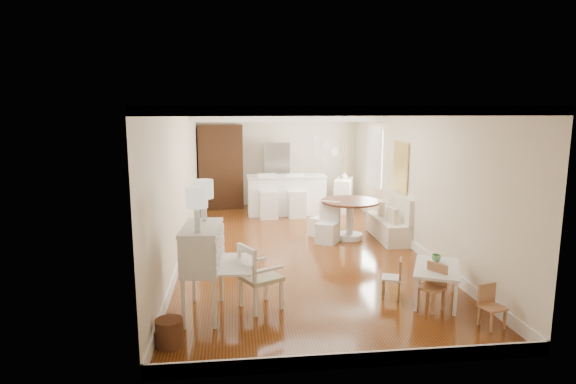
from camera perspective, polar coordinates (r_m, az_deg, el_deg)
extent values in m
plane|color=brown|center=(9.67, 1.26, -6.69)|extent=(9.00, 9.00, 0.00)
cube|color=white|center=(9.26, 1.33, 10.14)|extent=(4.50, 9.00, 0.04)
cube|color=beige|center=(13.80, -1.24, 4.31)|extent=(4.50, 0.04, 2.80)
cube|color=beige|center=(5.03, 8.30, -6.07)|extent=(4.50, 0.04, 2.80)
cube|color=beige|center=(9.33, -12.53, 1.27)|extent=(0.04, 9.00, 2.80)
cube|color=beige|center=(9.92, 14.29, 1.71)|extent=(0.04, 9.00, 2.80)
cube|color=white|center=(11.44, -0.19, 9.24)|extent=(4.50, 0.45, 0.36)
cube|color=tan|center=(10.35, 13.17, 2.94)|extent=(0.04, 0.84, 1.04)
cube|color=white|center=(12.15, 10.24, 4.07)|extent=(0.04, 1.10, 1.40)
cylinder|color=#381E11|center=(13.68, -6.28, 6.09)|extent=(0.30, 0.03, 0.30)
cylinder|color=white|center=(8.76, 1.78, 9.82)|extent=(0.36, 0.36, 0.08)
cube|color=silver|center=(6.64, -10.08, -9.16)|extent=(1.04, 1.06, 1.24)
cube|color=white|center=(6.81, -3.27, -9.91)|extent=(0.72, 0.72, 0.93)
cylinder|color=#5A311C|center=(6.06, -13.87, -15.89)|extent=(0.43, 0.43, 0.33)
cube|color=silver|center=(7.42, 17.15, -10.34)|extent=(0.99, 1.19, 0.51)
cube|color=#B87D53|center=(7.07, 16.57, -10.73)|extent=(0.44, 0.44, 0.66)
cube|color=#9D7C47|center=(7.40, 12.18, -9.84)|extent=(0.37, 0.37, 0.59)
cube|color=#B67B52|center=(6.82, 23.09, -12.39)|extent=(0.33, 0.33, 0.56)
cube|color=silver|center=(10.46, 11.78, -2.83)|extent=(0.52, 1.60, 0.98)
cylinder|color=#4E2919|center=(10.33, 7.33, -3.27)|extent=(1.59, 1.59, 0.84)
cube|color=silver|center=(9.98, 4.72, -3.67)|extent=(0.56, 0.57, 0.85)
cube|color=white|center=(10.49, 3.95, -3.09)|extent=(0.54, 0.55, 0.81)
cube|color=white|center=(12.55, -0.18, -0.35)|extent=(2.05, 0.65, 1.03)
cube|color=white|center=(12.11, -2.39, -0.53)|extent=(0.48, 0.48, 1.12)
cube|color=white|center=(12.21, 0.99, -0.48)|extent=(0.48, 0.48, 1.10)
cube|color=#381E11|center=(13.46, -7.92, 2.99)|extent=(1.20, 0.60, 2.30)
imported|color=silver|center=(13.54, 0.17, 2.07)|extent=(0.75, 0.65, 1.80)
cube|color=silver|center=(12.99, 6.59, -0.38)|extent=(0.70, 1.01, 0.89)
imported|color=#62A761|center=(7.56, 17.15, -7.48)|extent=(0.14, 0.14, 0.11)
imported|color=white|center=(12.95, 6.71, 1.95)|extent=(0.19, 0.19, 0.17)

